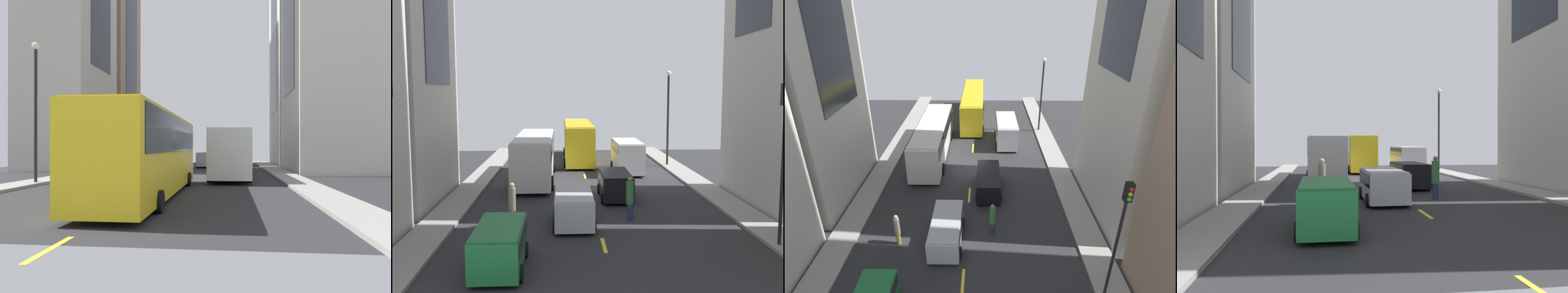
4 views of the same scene
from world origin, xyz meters
TOP-DOWN VIEW (x-y plane):
  - ground_plane at (0.00, 0.00)m, footprint 41.43×41.43m
  - sidewalk_west at (-7.80, 0.00)m, footprint 1.83×44.00m
  - sidewalk_east at (7.80, 0.00)m, footprint 1.83×44.00m
  - lane_stripe_0 at (0.00, -21.00)m, footprint 0.16×2.00m
  - lane_stripe_1 at (0.00, -12.60)m, footprint 0.16×2.00m
  - lane_stripe_2 at (0.00, -4.20)m, footprint 0.16×2.00m
  - lane_stripe_3 at (0.00, 4.20)m, footprint 0.16×2.00m
  - lane_stripe_4 at (0.00, 12.60)m, footprint 0.16×2.00m
  - lane_stripe_5 at (0.00, 21.00)m, footprint 0.16×2.00m
  - building_west_0 at (-13.08, -14.18)m, footprint 8.41×9.85m
  - building_east_0 at (13.45, -15.84)m, footprint 9.15×8.94m
  - city_bus_white at (-3.72, 2.69)m, footprint 2.80×11.79m
  - streetcar_yellow at (-0.24, 12.82)m, footprint 2.70×12.75m
  - delivery_van_white at (3.44, 5.68)m, footprint 2.25×5.40m
  - car_black_0 at (1.47, -3.53)m, footprint 1.94×4.47m
  - car_green_1 at (-4.05, -15.16)m, footprint 1.88×4.06m
  - car_silver_2 at (-1.19, -9.26)m, footprint 2.01×4.37m
  - pedestrian_crossing_mid at (-4.15, -9.62)m, footprint 0.34×0.34m
  - pedestrian_waiting_curb at (1.68, -8.54)m, footprint 0.39×0.39m
  - traffic_light_near_corner at (7.29, -13.33)m, footprint 0.32×0.44m
  - streetlamp_near at (7.39, 8.95)m, footprint 0.44×0.44m

SIDE VIEW (x-z plane):
  - ground_plane at x=0.00m, z-range 0.00..0.00m
  - lane_stripe_0 at x=0.00m, z-range 0.00..0.01m
  - lane_stripe_1 at x=0.00m, z-range 0.00..0.01m
  - lane_stripe_2 at x=0.00m, z-range 0.00..0.01m
  - lane_stripe_3 at x=0.00m, z-range 0.00..0.01m
  - lane_stripe_4 at x=0.00m, z-range 0.00..0.01m
  - lane_stripe_5 at x=0.00m, z-range 0.00..0.01m
  - sidewalk_west at x=-7.80m, z-range 0.00..0.15m
  - sidewalk_east at x=7.80m, z-range 0.00..0.15m
  - car_silver_2 at x=-1.19m, z-range 0.14..1.74m
  - car_black_0 at x=1.47m, z-range 0.15..1.76m
  - car_green_1 at x=-4.05m, z-range 0.15..1.80m
  - pedestrian_crossing_mid at x=-4.15m, z-range 0.08..2.25m
  - pedestrian_waiting_curb at x=1.68m, z-range 0.06..2.28m
  - delivery_van_white at x=3.44m, z-range 0.22..2.80m
  - city_bus_white at x=-3.72m, z-range 0.33..3.69m
  - streetcar_yellow at x=-0.24m, z-range 0.33..3.92m
  - traffic_light_near_corner at x=7.29m, z-range 1.39..8.08m
  - streetlamp_near at x=7.39m, z-range 0.97..9.05m
  - building_west_0 at x=-13.08m, z-range 0.00..27.87m
  - building_east_0 at x=13.45m, z-range 0.00..35.20m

